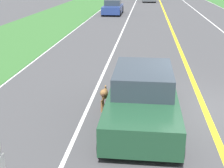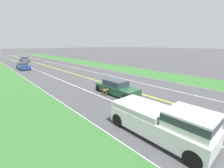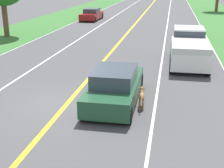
% 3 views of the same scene
% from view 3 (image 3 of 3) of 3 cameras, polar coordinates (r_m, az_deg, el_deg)
% --- Properties ---
extents(ground_plane, '(400.00, 400.00, 0.00)m').
position_cam_3_polar(ground_plane, '(12.68, -8.25, -3.64)').
color(ground_plane, '#424244').
extents(centre_divider_line, '(0.18, 160.00, 0.01)m').
position_cam_3_polar(centre_divider_line, '(12.68, -8.25, -3.62)').
color(centre_divider_line, yellow).
rests_on(centre_divider_line, ground).
extents(lane_dash_same_dir, '(0.10, 160.00, 0.01)m').
position_cam_3_polar(lane_dash_same_dir, '(12.06, 7.76, -4.81)').
color(lane_dash_same_dir, white).
rests_on(lane_dash_same_dir, ground).
extents(ego_car, '(1.85, 4.72, 1.42)m').
position_cam_3_polar(ego_car, '(12.56, 0.59, -0.45)').
color(ego_car, '#1E472D').
rests_on(ego_car, ground).
extents(dog, '(0.24, 1.06, 0.78)m').
position_cam_3_polar(dog, '(12.12, 5.45, -2.11)').
color(dog, olive).
rests_on(dog, ground).
extents(pickup_truck, '(2.08, 5.39, 1.91)m').
position_cam_3_polar(pickup_truck, '(18.96, 13.90, 6.61)').
color(pickup_truck, silver).
rests_on(pickup_truck, ground).
extents(oncoming_car, '(1.92, 4.63, 1.36)m').
position_cam_3_polar(oncoming_car, '(38.17, -3.74, 12.54)').
color(oncoming_car, maroon).
rests_on(oncoming_car, ground).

